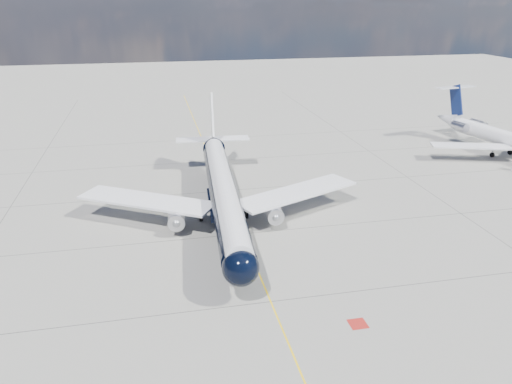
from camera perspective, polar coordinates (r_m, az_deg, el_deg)
ground at (r=79.85m, az=-4.21°, el=1.40°), size 320.00×320.00×0.00m
taxiway_centerline at (r=75.20m, az=-3.68°, el=0.14°), size 0.16×160.00×0.01m
red_marking at (r=46.91m, az=11.56°, el=-14.54°), size 1.60×1.60×0.01m
main_airliner at (r=64.40m, az=-3.80°, el=0.31°), size 37.42×45.64×13.18m
regional_jet at (r=102.11m, az=26.06°, el=5.79°), size 28.30×32.87×11.17m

